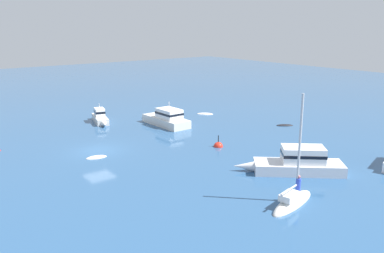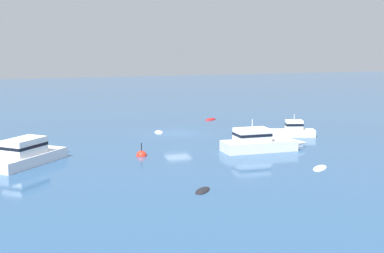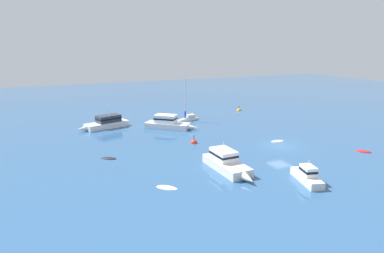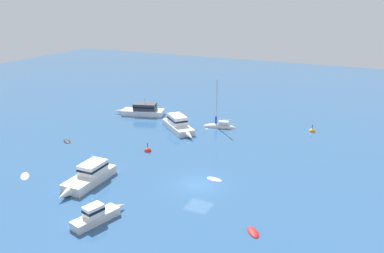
{
  "view_description": "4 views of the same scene",
  "coord_description": "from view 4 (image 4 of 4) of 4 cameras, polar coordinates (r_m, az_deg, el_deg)",
  "views": [
    {
      "loc": [
        -15.11,
        -33.73,
        11.27
      ],
      "look_at": [
        10.23,
        -0.78,
        0.87
      ],
      "focal_mm": 38.53,
      "sensor_mm": 36.0,
      "label": 1
    },
    {
      "loc": [
        53.66,
        -14.64,
        9.82
      ],
      "look_at": [
        8.45,
        -1.06,
        2.07
      ],
      "focal_mm": 51.94,
      "sensor_mm": 36.0,
      "label": 2
    },
    {
      "loc": [
        27.22,
        32.97,
        12.82
      ],
      "look_at": [
        10.52,
        -4.18,
        2.7
      ],
      "focal_mm": 31.5,
      "sensor_mm": 36.0,
      "label": 3
    },
    {
      "loc": [
        -15.55,
        34.55,
        18.85
      ],
      "look_at": [
        5.35,
        -9.76,
        2.63
      ],
      "focal_mm": 38.18,
      "sensor_mm": 36.0,
      "label": 4
    }
  ],
  "objects": [
    {
      "name": "tender",
      "position": [
        43.44,
        3.13,
        -7.42
      ],
      "size": [
        1.92,
        1.11,
        0.34
      ],
      "rotation": [
        0.0,
        0.0,
        6.12
      ],
      "color": "silver",
      "rests_on": "ground"
    },
    {
      "name": "mooring_buoy",
      "position": [
        51.07,
        -6.19,
        -3.45
      ],
      "size": [
        0.9,
        0.9,
        1.54
      ],
      "color": "red",
      "rests_on": "ground"
    },
    {
      "name": "motor_cruiser",
      "position": [
        66.01,
        -6.9,
        2.31
      ],
      "size": [
        8.33,
        4.29,
        2.85
      ],
      "rotation": [
        0.0,
        0.0,
        0.3
      ],
      "color": "white",
      "rests_on": "ground"
    },
    {
      "name": "sailboat",
      "position": [
        59.67,
        3.88,
        0.04
      ],
      "size": [
        4.96,
        2.19,
        7.68
      ],
      "rotation": [
        0.0,
        0.0,
        0.23
      ],
      "color": "silver",
      "rests_on": "ground"
    },
    {
      "name": "skiff_2",
      "position": [
        35.05,
        8.53,
        -14.44
      ],
      "size": [
        1.73,
        1.95,
        0.41
      ],
      "rotation": [
        0.0,
        0.0,
        2.2
      ],
      "color": "#B21E1E",
      "rests_on": "ground"
    },
    {
      "name": "skiff_1",
      "position": [
        56.43,
        -17.06,
        -2.03
      ],
      "size": [
        2.0,
        1.74,
        0.32
      ],
      "rotation": [
        0.0,
        0.0,
        5.66
      ],
      "color": "black",
      "rests_on": "ground"
    },
    {
      "name": "powerboat",
      "position": [
        43.71,
        -14.16,
        -6.69
      ],
      "size": [
        2.5,
        7.93,
        2.8
      ],
      "rotation": [
        0.0,
        0.0,
        1.59
      ],
      "color": "silver",
      "rests_on": "ground"
    },
    {
      "name": "ground_plane",
      "position": [
        42.32,
        0.93,
        -8.13
      ],
      "size": [
        160.0,
        160.0,
        0.0
      ],
      "primitive_type": "plane",
      "color": "#2D5684"
    },
    {
      "name": "cabin_cruiser",
      "position": [
        58.28,
        -1.93,
        0.29
      ],
      "size": [
        7.42,
        6.78,
        2.08
      ],
      "rotation": [
        0.0,
        0.0,
        2.42
      ],
      "color": "white",
      "rests_on": "ground"
    },
    {
      "name": "launch",
      "position": [
        36.8,
        -13.1,
        -11.92
      ],
      "size": [
        2.46,
        5.49,
        2.21
      ],
      "rotation": [
        0.0,
        0.0,
        4.44
      ],
      "color": "silver",
      "rests_on": "ground"
    },
    {
      "name": "channel_buoy",
      "position": [
        60.24,
        16.39,
        -0.68
      ],
      "size": [
        0.85,
        0.85,
        1.42
      ],
      "color": "orange",
      "rests_on": "ground"
    },
    {
      "name": "skiff",
      "position": [
        47.58,
        -22.31,
        -6.48
      ],
      "size": [
        2.11,
        2.11,
        0.33
      ],
      "rotation": [
        0.0,
        0.0,
        5.5
      ],
      "color": "white",
      "rests_on": "ground"
    }
  ]
}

